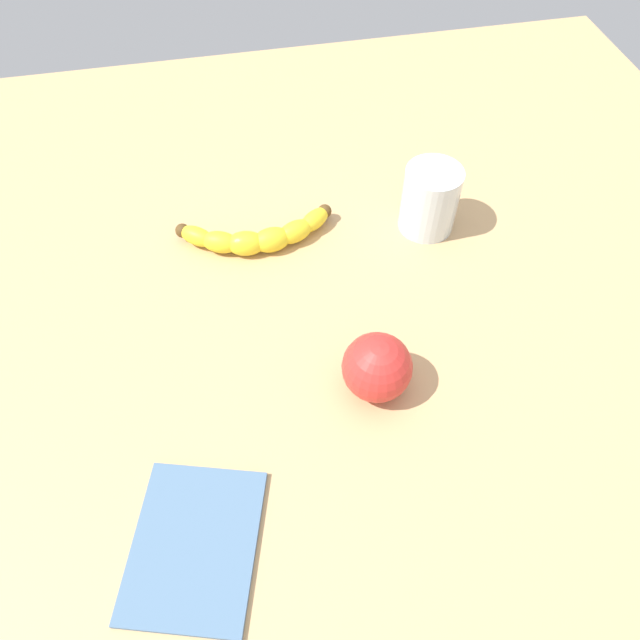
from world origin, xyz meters
The scene contains 5 objects.
wooden_tabletop centered at (0.00, 0.00, 1.50)cm, with size 120.00×120.00×3.00cm, color tan.
banana centered at (13.07, 9.20, 4.56)cm, with size 6.80×20.34×3.12cm.
smoothie_glass centered at (12.18, -12.78, 7.18)cm, with size 7.14×7.14×8.77cm.
apple_fruit centered at (-10.09, 0.47, 6.64)cm, with size 7.28×7.28×7.28cm, color red.
folded_napkin centered at (-22.94, 20.08, 3.30)cm, with size 14.37×11.08×0.60cm, color slate.
Camera 1 is at (-40.06, 12.11, 57.36)cm, focal length 32.87 mm.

